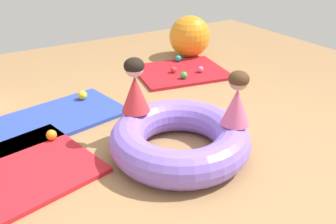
% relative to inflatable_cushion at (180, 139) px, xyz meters
% --- Properties ---
extents(ground_plane, '(8.00, 8.00, 0.00)m').
position_rel_inflatable_cushion_xyz_m(ground_plane, '(-0.07, -0.06, -0.16)').
color(ground_plane, '#9E7549').
extents(gym_mat_front, '(1.35, 1.17, 0.04)m').
position_rel_inflatable_cushion_xyz_m(gym_mat_front, '(1.13, 1.71, -0.14)').
color(gym_mat_front, '#B21923').
rests_on(gym_mat_front, ground).
extents(gym_mat_center_rear, '(1.80, 1.10, 0.04)m').
position_rel_inflatable_cushion_xyz_m(gym_mat_center_rear, '(-0.90, 1.20, -0.14)').
color(gym_mat_center_rear, '#2D47B7').
rests_on(gym_mat_center_rear, ground).
extents(inflatable_cushion, '(1.24, 1.24, 0.31)m').
position_rel_inflatable_cushion_xyz_m(inflatable_cushion, '(0.00, 0.00, 0.00)').
color(inflatable_cushion, '#8466E0').
rests_on(inflatable_cushion, ground).
extents(child_in_pink, '(0.31, 0.31, 0.48)m').
position_rel_inflatable_cushion_xyz_m(child_in_pink, '(0.40, -0.24, 0.39)').
color(child_in_pink, '#E5608E').
rests_on(child_in_pink, inflatable_cushion).
extents(child_in_red, '(0.36, 0.36, 0.51)m').
position_rel_inflatable_cushion_xyz_m(child_in_red, '(-0.21, 0.42, 0.40)').
color(child_in_red, red).
rests_on(child_in_red, inflatable_cushion).
extents(play_ball_teal, '(0.09, 0.09, 0.09)m').
position_rel_inflatable_cushion_xyz_m(play_ball_teal, '(1.31, 2.06, -0.07)').
color(play_ball_teal, teal).
rests_on(play_ball_teal, gym_mat_front).
extents(play_ball_orange, '(0.10, 0.10, 0.10)m').
position_rel_inflatable_cushion_xyz_m(play_ball_orange, '(-0.92, 0.78, -0.07)').
color(play_ball_orange, orange).
rests_on(play_ball_orange, gym_mat_near_left).
extents(play_ball_pink, '(0.08, 0.08, 0.08)m').
position_rel_inflatable_cushion_xyz_m(play_ball_pink, '(1.32, 1.51, -0.07)').
color(play_ball_pink, pink).
rests_on(play_ball_pink, gym_mat_front).
extents(play_ball_yellow, '(0.11, 0.11, 0.11)m').
position_rel_inflatable_cushion_xyz_m(play_ball_yellow, '(-0.37, 1.50, -0.06)').
color(play_ball_yellow, yellow).
rests_on(play_ball_yellow, gym_mat_center_rear).
extents(play_ball_green, '(0.09, 0.09, 0.09)m').
position_rel_inflatable_cushion_xyz_m(play_ball_green, '(1.00, 1.44, -0.07)').
color(play_ball_green, green).
rests_on(play_ball_green, gym_mat_front).
extents(play_ball_red_second, '(0.08, 0.08, 0.08)m').
position_rel_inflatable_cushion_xyz_m(play_ball_red_second, '(1.00, 1.69, -0.07)').
color(play_ball_red_second, red).
rests_on(play_ball_red_second, gym_mat_front).
extents(exercise_ball_large, '(0.64, 0.64, 0.64)m').
position_rel_inflatable_cushion_xyz_m(exercise_ball_large, '(1.66, 2.28, 0.16)').
color(exercise_ball_large, orange).
rests_on(exercise_ball_large, ground).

